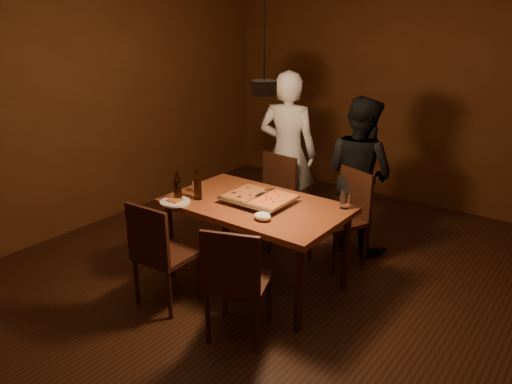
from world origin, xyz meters
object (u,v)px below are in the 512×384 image
Objects in this scene: pizza_tray at (258,200)px; beer_bottle_a at (178,186)px; chair_far_left at (273,191)px; diner_dark at (359,174)px; chair_near_left at (159,246)px; chair_far_right at (346,209)px; dining_table at (256,211)px; beer_bottle_b at (198,185)px; diner_white at (287,153)px; pendant_lamp at (264,86)px; plate_slice at (175,202)px; chair_near_right at (235,274)px.

beer_bottle_a reaches higher than pizza_tray.
chair_far_left is 0.32× the size of diner_dark.
chair_near_left is 0.88× the size of pizza_tray.
diner_dark reaches higher than chair_far_right.
diner_dark reaches higher than dining_table.
dining_table is 0.69m from beer_bottle_a.
chair_far_right is at bearing 50.03° from beer_bottle_b.
chair_near_left is 1.92× the size of beer_bottle_b.
diner_white is 1.55× the size of pendant_lamp.
diner_white is at bearing 86.39° from plate_slice.
dining_table is 1.25m from diner_white.
chair_near_right reaches higher than plate_slice.
diner_dark is (0.90, 1.61, 0.00)m from plate_slice.
beer_bottle_a is 1.20m from pendant_lamp.
dining_table is 2.76× the size of chair_near_right.
beer_bottle_b is 1.38m from diner_white.
chair_near_left and chair_near_right have the same top height.
plate_slice is 1.56m from diner_white.
beer_bottle_b is (-0.05, -1.03, 0.34)m from chair_far_left.
pendant_lamp is (0.78, 0.19, 1.00)m from plate_slice.
beer_bottle_a reaches higher than plate_slice.
chair_far_left is at bearing 82.83° from plate_slice.
chair_far_right is at bearing 79.50° from pendant_lamp.
plate_slice is (-0.55, -0.40, 0.08)m from dining_table.
pendant_lamp is at bearing -42.43° from dining_table.
chair_far_left is at bearing 22.93° from chair_far_right.
pendant_lamp is (-0.19, -1.04, 1.22)m from chair_far_right.
beer_bottle_a is at bearing -171.08° from pendant_lamp.
chair_near_right is 2.16× the size of beer_bottle_a.
beer_bottle_a is (-0.94, 0.40, 0.34)m from chair_near_right.
diner_white reaches higher than beer_bottle_b.
pizza_tray reaches higher than plate_slice.
chair_near_right is at bearing 105.36° from diner_dark.
chair_near_left reaches higher than dining_table.
dining_table is 2.74× the size of chair_far_right.
beer_bottle_a is at bearing 85.70° from chair_far_left.
chair_near_left reaches higher than plate_slice.
pendant_lamp is at bearing -43.97° from pizza_tray.
chair_near_left is (0.01, -1.57, 0.00)m from chair_far_left.
chair_near_right is at bearing -61.81° from pizza_tray.
chair_near_right reaches higher than pizza_tray.
chair_far_right is 0.46m from diner_dark.
pizza_tray is 2.19× the size of beer_bottle_a.
beer_bottle_a is at bearing 70.91° from diner_white.
pendant_lamp reaches higher than beer_bottle_a.
pendant_lamp reaches higher than pizza_tray.
diner_dark is (0.34, 1.19, -0.01)m from pizza_tray.
beer_bottle_a and beer_bottle_b have the same top height.
chair_far_right is at bearing 59.97° from chair_near_left.
chair_near_left is (-0.81, -1.58, 0.00)m from chair_far_right.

